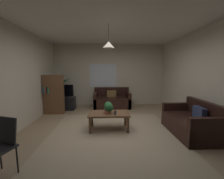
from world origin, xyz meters
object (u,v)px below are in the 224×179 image
potted_plant_on_table (108,107)px  folding_chair (0,144)px  tv_stand (64,103)px  tv (63,91)px  coffee_table (109,116)px  remote_on_table_0 (115,111)px  pendant_lamp (109,45)px  couch_right_side (191,123)px  book_on_table_0 (107,112)px  couch_under_window (112,101)px  bookshelf_corner (54,95)px  remote_on_table_1 (115,113)px  potted_palm_corner (62,93)px

potted_plant_on_table → folding_chair: (-1.62, -1.57, -0.11)m
tv_stand → tv: (-0.00, -0.02, 0.51)m
coffee_table → tv_stand: size_ratio=1.18×
tv → folding_chair: (0.13, -3.61, -0.25)m
remote_on_table_0 → pendant_lamp: (-0.18, -0.11, 1.72)m
couch_right_side → book_on_table_0: size_ratio=9.00×
couch_under_window → bookshelf_corner: (-2.13, -0.80, 0.43)m
potted_plant_on_table → pendant_lamp: pendant_lamp is taller
couch_right_side → bookshelf_corner: bearing=-115.1°
tv_stand → remote_on_table_1: bearing=-48.0°
couch_right_side → potted_palm_corner: bearing=-126.1°
couch_right_side → coffee_table: (-2.02, 0.35, 0.11)m
couch_under_window → potted_plant_on_table: (-0.20, -2.34, 0.35)m
remote_on_table_1 → tv: bearing=-48.1°
book_on_table_0 → bookshelf_corner: bearing=141.4°
remote_on_table_1 → folding_chair: 2.34m
remote_on_table_0 → folding_chair: bearing=-136.5°
tv → potted_palm_corner: 0.59m
couch_right_side → remote_on_table_0: couch_right_side is taller
couch_under_window → bookshelf_corner: 2.32m
remote_on_table_1 → pendant_lamp: 1.73m
remote_on_table_1 → pendant_lamp: pendant_lamp is taller
bookshelf_corner → coffee_table: bearing=-37.7°
potted_plant_on_table → pendant_lamp: (0.01, 0.03, 1.57)m
potted_plant_on_table → pendant_lamp: bearing=70.9°
bookshelf_corner → potted_plant_on_table: bearing=-38.4°
bookshelf_corner → folding_chair: bookshelf_corner is taller
remote_on_table_1 → tv_stand: 2.88m
couch_under_window → tv: size_ratio=1.85×
couch_under_window → remote_on_table_0: couch_under_window is taller
potted_plant_on_table → potted_palm_corner: size_ratio=0.22×
coffee_table → tv_stand: (-1.76, 2.03, -0.13)m
couch_right_side → coffee_table: couch_right_side is taller
bookshelf_corner → potted_palm_corner: bearing=90.8°
couch_right_side → book_on_table_0: couch_right_side is taller
coffee_table → bookshelf_corner: size_ratio=0.76×
tv → pendant_lamp: bearing=-48.8°
couch_right_side → tv: tv is taller
couch_right_side → tv: 4.49m
coffee_table → remote_on_table_0: remote_on_table_0 is taller
tv_stand → folding_chair: 3.65m
couch_under_window → potted_palm_corner: bearing=173.6°
tv → book_on_table_0: bearing=-49.8°
coffee_table → folding_chair: bearing=-135.5°
tv_stand → potted_palm_corner: 0.65m
bookshelf_corner → tv: bearing=70.0°
coffee_table → book_on_table_0: 0.10m
potted_plant_on_table → coffee_table: bearing=70.9°
couch_right_side → folding_chair: bearing=-71.1°
tv_stand → pendant_lamp: bearing=-49.1°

